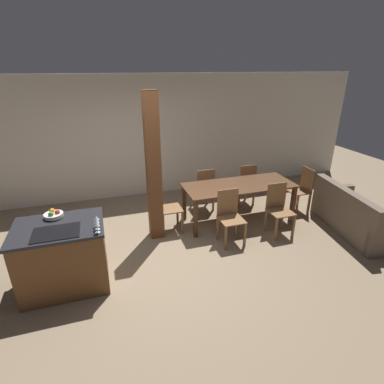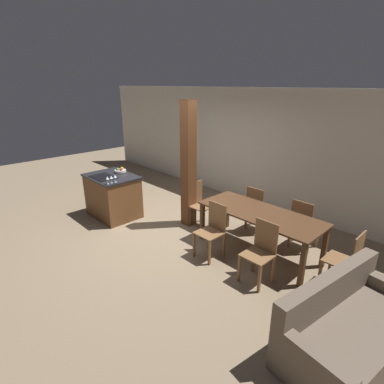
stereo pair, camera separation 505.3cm
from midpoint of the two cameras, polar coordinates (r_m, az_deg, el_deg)
ground_plane at (r=4.94m, az=-35.92°, el=-16.87°), size 16.00×16.00×0.00m
wall_back at (r=6.71m, az=-32.46°, el=6.76°), size 11.20×0.08×2.70m
kitchen_island at (r=5.16m, az=-53.17°, el=-14.32°), size 1.14×0.85×0.94m
fruit_bowl at (r=5.18m, az=-53.95°, el=-7.99°), size 0.25×0.25×0.10m
wine_glass_near at (r=4.38m, az=-52.78°, el=-10.64°), size 0.07×0.07×0.15m
wine_glass_middle at (r=4.44m, az=-52.22°, el=-10.09°), size 0.07×0.07×0.15m
wine_glass_far at (r=4.49m, az=-51.68°, el=-9.56°), size 0.07×0.07×0.15m
dining_table at (r=4.88m, az=-16.23°, el=-4.20°), size 2.12×0.85×0.75m
dining_chair_near_left at (r=4.43m, az=-21.82°, el=-10.63°), size 0.40×0.40×0.92m
dining_chair_near_right at (r=4.42m, az=-9.37°, el=-9.16°), size 0.40×0.40×0.92m
dining_chair_far_left at (r=5.57m, az=-21.23°, el=-3.44°), size 0.40×0.40×0.92m
dining_chair_far_right at (r=5.57m, az=-11.47°, el=-2.28°), size 0.40×0.40×0.92m
dining_chair_head_end at (r=5.18m, az=-32.12°, el=-7.65°), size 0.40×0.40×0.92m
dining_chair_foot_end at (r=5.16m, az=0.04°, el=-3.89°), size 0.40×0.40×0.92m
couch at (r=4.59m, az=9.60°, el=-10.92°), size 1.08×1.86×0.83m
timber_post at (r=4.86m, az=-36.64°, el=-0.49°), size 0.23×0.23×2.51m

